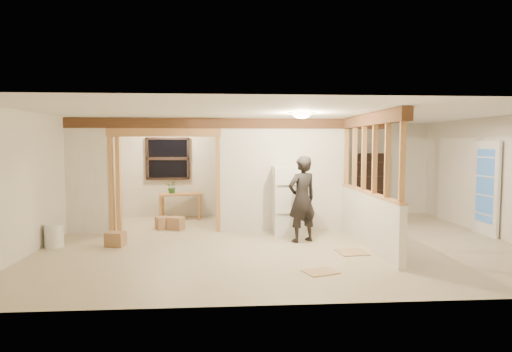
{
  "coord_description": "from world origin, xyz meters",
  "views": [
    {
      "loc": [
        -1.08,
        -8.21,
        1.93
      ],
      "look_at": [
        -0.47,
        0.4,
        1.28
      ],
      "focal_mm": 30.0,
      "sensor_mm": 36.0,
      "label": 1
    }
  ],
  "objects": [
    {
      "name": "floor_panel_near",
      "position": [
        1.15,
        -0.88,
        0.01
      ],
      "size": [
        0.54,
        0.54,
        0.02
      ],
      "primitive_type": "cube",
      "rotation": [
        0.0,
        0.0,
        0.11
      ],
      "color": "tan",
      "rests_on": "floor"
    },
    {
      "name": "floor_panel_far",
      "position": [
        0.34,
        -1.98,
        0.01
      ],
      "size": [
        0.58,
        0.52,
        0.02
      ],
      "primitive_type": "cube",
      "rotation": [
        0.0,
        0.0,
        0.33
      ],
      "color": "tan",
      "rests_on": "floor"
    },
    {
      "name": "woman",
      "position": [
        0.42,
        0.05,
        0.85
      ],
      "size": [
        0.73,
        0.63,
        1.7
      ],
      "primitive_type": "imported",
      "rotation": [
        0.0,
        0.0,
        3.56
      ],
      "color": "black",
      "rests_on": "floor"
    },
    {
      "name": "wall_back",
      "position": [
        0.0,
        3.25,
        1.25
      ],
      "size": [
        9.0,
        0.01,
        2.5
      ],
      "primitive_type": "cube",
      "color": "silver",
      "rests_on": "floor"
    },
    {
      "name": "bucket",
      "position": [
        -4.3,
        -0.06,
        0.22
      ],
      "size": [
        0.41,
        0.41,
        0.43
      ],
      "primitive_type": "cylinder",
      "rotation": [
        0.0,
        0.0,
        -0.22
      ],
      "color": "silver",
      "rests_on": "floor"
    },
    {
      "name": "box_util_b",
      "position": [
        -2.51,
        1.53,
        0.14
      ],
      "size": [
        0.39,
        0.39,
        0.28
      ],
      "primitive_type": "cube",
      "rotation": [
        0.0,
        0.0,
        0.43
      ],
      "color": "#A1754E",
      "rests_on": "floor"
    },
    {
      "name": "wall_left",
      "position": [
        -4.5,
        0.0,
        1.25
      ],
      "size": [
        0.01,
        6.5,
        2.5
      ],
      "primitive_type": "cube",
      "color": "silver",
      "rests_on": "floor"
    },
    {
      "name": "refrigerator",
      "position": [
        0.24,
        0.85,
        0.73
      ],
      "size": [
        0.6,
        0.58,
        1.45
      ],
      "primitive_type": "cube",
      "color": "silver",
      "rests_on": "floor"
    },
    {
      "name": "stud_partition",
      "position": [
        1.6,
        -0.4,
        1.66
      ],
      "size": [
        0.14,
        3.2,
        1.32
      ],
      "primitive_type": "cube",
      "color": "tan",
      "rests_on": "pony_wall"
    },
    {
      "name": "ceiling",
      "position": [
        0.0,
        0.0,
        2.5
      ],
      "size": [
        9.0,
        6.5,
        0.01
      ],
      "primitive_type": "cube",
      "color": "white"
    },
    {
      "name": "potted_plant",
      "position": [
        -2.45,
        2.8,
        0.83
      ],
      "size": [
        0.37,
        0.35,
        0.32
      ],
      "primitive_type": "imported",
      "rotation": [
        0.0,
        0.0,
        -0.42
      ],
      "color": "#38632A",
      "rests_on": "work_table"
    },
    {
      "name": "wall_right",
      "position": [
        4.5,
        0.0,
        1.25
      ],
      "size": [
        0.01,
        6.5,
        2.5
      ],
      "primitive_type": "cube",
      "color": "silver",
      "rests_on": "floor"
    },
    {
      "name": "header_beam_back",
      "position": [
        -1.0,
        1.2,
        2.38
      ],
      "size": [
        7.0,
        0.18,
        0.22
      ],
      "primitive_type": "cube",
      "color": "brown",
      "rests_on": "ceiling"
    },
    {
      "name": "doorway_frame",
      "position": [
        -2.4,
        1.2,
        1.1
      ],
      "size": [
        2.46,
        0.14,
        2.2
      ],
      "primitive_type": "cube",
      "color": "tan",
      "rests_on": "floor"
    },
    {
      "name": "floor",
      "position": [
        0.0,
        0.0,
        -0.01
      ],
      "size": [
        9.0,
        6.5,
        0.01
      ],
      "primitive_type": "cube",
      "color": "#BFAD8E",
      "rests_on": "ground"
    },
    {
      "name": "partition_left_stub",
      "position": [
        -4.05,
        1.2,
        1.25
      ],
      "size": [
        0.9,
        0.12,
        2.5
      ],
      "primitive_type": "cube",
      "color": "white",
      "rests_on": "floor"
    },
    {
      "name": "french_door",
      "position": [
        4.42,
        0.4,
        1.0
      ],
      "size": [
        0.12,
        0.86,
        2.0
      ],
      "primitive_type": "cube",
      "color": "white",
      "rests_on": "floor"
    },
    {
      "name": "bookshelf",
      "position": [
        2.79,
        3.04,
        0.84
      ],
      "size": [
        0.84,
        0.28,
        1.68
      ],
      "primitive_type": "cube",
      "color": "black",
      "rests_on": "floor"
    },
    {
      "name": "box_front",
      "position": [
        -3.16,
        -0.09,
        0.14
      ],
      "size": [
        0.38,
        0.33,
        0.27
      ],
      "primitive_type": "cube",
      "rotation": [
        0.0,
        0.0,
        -0.2
      ],
      "color": "#A1754E",
      "rests_on": "floor"
    },
    {
      "name": "ceiling_dome_util",
      "position": [
        -2.5,
        2.3,
        2.48
      ],
      "size": [
        0.32,
        0.32,
        0.14
      ],
      "primitive_type": "ellipsoid",
      "color": "#FFEABF",
      "rests_on": "ceiling"
    },
    {
      "name": "header_beam_right",
      "position": [
        1.6,
        -0.4,
        2.38
      ],
      "size": [
        0.18,
        3.3,
        0.22
      ],
      "primitive_type": "cube",
      "color": "brown",
      "rests_on": "ceiling"
    },
    {
      "name": "wall_front",
      "position": [
        0.0,
        -3.25,
        1.25
      ],
      "size": [
        9.0,
        0.01,
        2.5
      ],
      "primitive_type": "cube",
      "color": "silver",
      "rests_on": "floor"
    },
    {
      "name": "partition_center",
      "position": [
        0.2,
        1.2,
        1.25
      ],
      "size": [
        2.8,
        0.12,
        2.5
      ],
      "primitive_type": "cube",
      "color": "white",
      "rests_on": "floor"
    },
    {
      "name": "ceiling_dome_main",
      "position": [
        0.3,
        -0.5,
        2.48
      ],
      "size": [
        0.36,
        0.36,
        0.16
      ],
      "primitive_type": "ellipsoid",
      "color": "#FFEABF",
      "rests_on": "ceiling"
    },
    {
      "name": "shop_vac",
      "position": [
        -4.18,
        2.43,
        0.31
      ],
      "size": [
        0.54,
        0.54,
        0.62
      ],
      "primitive_type": "cylinder",
      "rotation": [
        0.0,
        0.0,
        0.13
      ],
      "color": "maroon",
      "rests_on": "floor"
    },
    {
      "name": "work_table",
      "position": [
        -2.24,
        2.84,
        0.33
      ],
      "size": [
        1.15,
        0.74,
        0.67
      ],
      "primitive_type": "cube",
      "rotation": [
        0.0,
        0.0,
        0.21
      ],
      "color": "tan",
      "rests_on": "floor"
    },
    {
      "name": "window_back",
      "position": [
        -2.6,
        3.17,
        1.55
      ],
      "size": [
        1.12,
        0.1,
        1.1
      ],
      "primitive_type": "cube",
      "color": "black",
      "rests_on": "wall_back"
    },
    {
      "name": "pony_wall",
      "position": [
        1.6,
        -0.4,
        0.5
      ],
      "size": [
        0.12,
        3.2,
        1.0
      ],
      "primitive_type": "cube",
      "color": "white",
      "rests_on": "floor"
    },
    {
      "name": "box_util_a",
      "position": [
        -2.21,
        1.46,
        0.14
      ],
      "size": [
        0.41,
        0.39,
        0.28
      ],
      "primitive_type": "cube",
      "rotation": [
        0.0,
        0.0,
        -0.39
      ],
      "color": "#A1754E",
      "rests_on": "floor"
    },
    {
      "name": "hanging_bulb",
      "position": [
        -2.0,
        1.6,
        2.18
      ],
      "size": [
        0.07,
        0.07,
        0.07
      ],
      "primitive_type": "ellipsoid",
      "color": "#FFD88C",
      "rests_on": "ceiling"
    }
  ]
}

